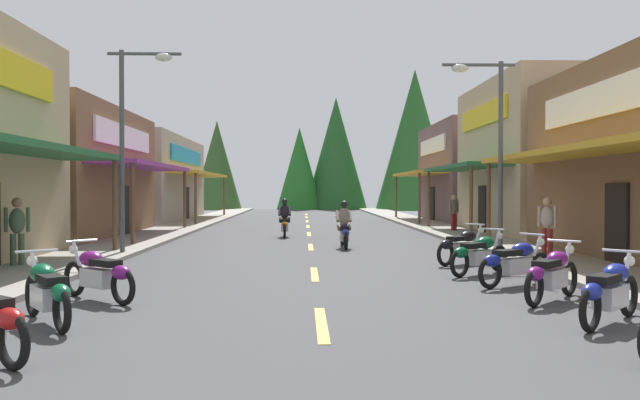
% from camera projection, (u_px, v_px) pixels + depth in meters
% --- Properties ---
extents(ground, '(10.25, 75.99, 0.10)m').
position_uv_depth(ground, '(310.00, 241.00, 24.51)').
color(ground, '#424244').
extents(sidewalk_left, '(2.44, 75.99, 0.12)m').
position_uv_depth(sidewalk_left, '(145.00, 238.00, 24.34)').
color(sidewalk_left, gray).
rests_on(sidewalk_left, ground).
extents(sidewalk_right, '(2.44, 75.99, 0.12)m').
position_uv_depth(sidewalk_right, '(472.00, 238.00, 24.69)').
color(sidewalk_right, gray).
rests_on(sidewalk_right, ground).
extents(centerline_dashes, '(0.16, 48.34, 0.01)m').
position_uv_depth(centerline_dashes, '(309.00, 235.00, 26.76)').
color(centerline_dashes, '#E0C64C').
rests_on(centerline_dashes, ground).
extents(storefront_left_middle, '(10.73, 10.83, 5.24)m').
position_uv_depth(storefront_left_middle, '(14.00, 173.00, 25.66)').
color(storefront_left_middle, brown).
rests_on(storefront_left_middle, ground).
extents(storefront_left_far, '(10.47, 13.95, 5.17)m').
position_uv_depth(storefront_left_far, '(117.00, 179.00, 39.52)').
color(storefront_left_far, gray).
rests_on(storefront_left_far, ground).
extents(storefront_right_middle, '(10.67, 9.23, 6.59)m').
position_uv_depth(storefront_right_middle, '(584.00, 158.00, 27.49)').
color(storefront_right_middle, tan).
rests_on(storefront_right_middle, ground).
extents(storefront_right_far, '(9.20, 9.77, 5.86)m').
position_uv_depth(storefront_right_far, '(494.00, 173.00, 38.10)').
color(storefront_right_far, brown).
rests_on(storefront_right_far, ground).
extents(streetlamp_left, '(2.13, 0.30, 5.99)m').
position_uv_depth(streetlamp_left, '(133.00, 121.00, 18.39)').
color(streetlamp_left, '#474C51').
rests_on(streetlamp_left, ground).
extents(streetlamp_right, '(2.13, 0.30, 5.68)m').
position_uv_depth(streetlamp_right, '(489.00, 128.00, 18.49)').
color(streetlamp_right, '#474C51').
rests_on(streetlamp_right, ground).
extents(motorcycle_parked_right_1, '(1.60, 1.57, 1.04)m').
position_uv_depth(motorcycle_parked_right_1, '(610.00, 291.00, 9.06)').
color(motorcycle_parked_right_1, black).
rests_on(motorcycle_parked_right_1, ground).
extents(motorcycle_parked_right_2, '(1.56, 1.61, 1.04)m').
position_uv_depth(motorcycle_parked_right_2, '(552.00, 273.00, 10.91)').
color(motorcycle_parked_right_2, black).
rests_on(motorcycle_parked_right_2, ground).
extents(motorcycle_parked_right_3, '(1.87, 1.22, 1.04)m').
position_uv_depth(motorcycle_parked_right_3, '(515.00, 262.00, 12.70)').
color(motorcycle_parked_right_3, black).
rests_on(motorcycle_parked_right_3, ground).
extents(motorcycle_parked_right_4, '(1.72, 1.43, 1.04)m').
position_uv_depth(motorcycle_parked_right_4, '(479.00, 253.00, 14.35)').
color(motorcycle_parked_right_4, black).
rests_on(motorcycle_parked_right_4, ground).
extents(motorcycle_parked_right_5, '(1.71, 1.44, 1.04)m').
position_uv_depth(motorcycle_parked_right_5, '(463.00, 245.00, 16.39)').
color(motorcycle_parked_right_5, black).
rests_on(motorcycle_parked_right_5, ground).
extents(motorcycle_parked_left_1, '(1.35, 1.78, 1.04)m').
position_uv_depth(motorcycle_parked_left_1, '(47.00, 291.00, 9.03)').
color(motorcycle_parked_left_1, black).
rests_on(motorcycle_parked_left_1, ground).
extents(motorcycle_parked_left_2, '(1.70, 1.46, 1.04)m').
position_uv_depth(motorcycle_parked_left_2, '(99.00, 273.00, 10.98)').
color(motorcycle_parked_left_2, black).
rests_on(motorcycle_parked_left_2, ground).
extents(rider_cruising_lead, '(0.60, 2.14, 1.57)m').
position_uv_depth(rider_cruising_lead, '(344.00, 228.00, 20.92)').
color(rider_cruising_lead, black).
rests_on(rider_cruising_lead, ground).
extents(rider_cruising_trailing, '(0.60, 2.14, 1.57)m').
position_uv_depth(rider_cruising_trailing, '(285.00, 221.00, 25.85)').
color(rider_cruising_trailing, black).
rests_on(rider_cruising_trailing, ground).
extents(pedestrian_browsing, '(0.49, 0.42, 1.72)m').
position_uv_depth(pedestrian_browsing, '(454.00, 211.00, 28.16)').
color(pedestrian_browsing, maroon).
rests_on(pedestrian_browsing, ground).
extents(pedestrian_waiting, '(0.54, 0.38, 1.74)m').
position_uv_depth(pedestrian_waiting, '(17.00, 228.00, 15.18)').
color(pedestrian_waiting, '#3F593F').
rests_on(pedestrian_waiting, ground).
extents(pedestrian_strolling, '(0.43, 0.46, 1.73)m').
position_uv_depth(pedestrian_strolling, '(547.00, 224.00, 17.35)').
color(pedestrian_strolling, maroon).
rests_on(pedestrian_strolling, ground).
extents(treeline_backdrop, '(25.20, 9.98, 13.47)m').
position_uv_depth(treeline_backdrop, '(355.00, 150.00, 61.64)').
color(treeline_backdrop, '#2D4F23').
rests_on(treeline_backdrop, ground).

